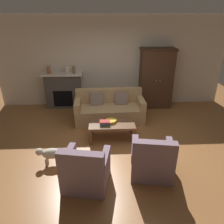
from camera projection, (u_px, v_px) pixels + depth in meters
ground_plane at (116, 143)px, 5.23m from camera, size 9.60×9.60×0.00m
back_wall at (111, 62)px, 6.95m from camera, size 7.20×0.10×2.80m
fireplace at (63, 90)px, 7.01m from camera, size 1.26×0.48×1.12m
armoire at (156, 78)px, 6.90m from camera, size 1.06×0.57×1.87m
couch at (109, 110)px, 6.23m from camera, size 1.94×0.91×0.86m
coffee_table at (112, 125)px, 5.29m from camera, size 1.10×0.60×0.42m
fruit_bowl at (111, 121)px, 5.30m from camera, size 0.28×0.28×0.06m
book_stack at (105, 123)px, 5.17m from camera, size 0.26×0.20×0.10m
mantel_vase_terracotta at (49, 70)px, 6.69m from camera, size 0.11×0.11×0.23m
mantel_vase_cream at (67, 69)px, 6.71m from camera, size 0.13×0.13×0.25m
mantel_vase_bronze at (74, 70)px, 6.73m from camera, size 0.09×0.09×0.22m
armchair_near_left at (86, 171)px, 3.85m from camera, size 0.89×0.89×0.88m
armchair_near_right at (152, 160)px, 4.13m from camera, size 0.88×0.88×0.88m
dog at (50, 154)px, 4.43m from camera, size 0.57×0.23×0.39m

